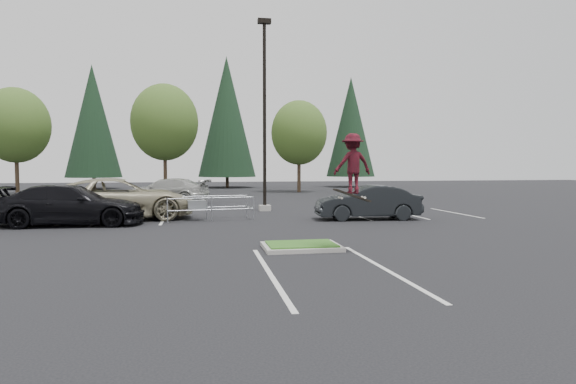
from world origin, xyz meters
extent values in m
plane|color=black|center=(0.00, 0.00, 0.00)|extent=(120.00, 120.00, 0.00)
cube|color=#9B9791|center=(0.00, 0.00, 0.06)|extent=(2.20, 1.60, 0.12)
cube|color=#355E1D|center=(0.00, 0.00, 0.13)|extent=(1.95, 1.35, 0.05)
cube|color=silver|center=(-4.50, 9.00, 0.00)|extent=(0.12, 5.20, 0.01)
cube|color=silver|center=(-7.20, 9.00, 0.00)|extent=(0.12, 5.20, 0.01)
cube|color=silver|center=(-9.90, 9.00, 0.00)|extent=(0.12, 5.20, 0.01)
cube|color=silver|center=(4.50, 9.00, 0.00)|extent=(0.12, 5.20, 0.01)
cube|color=silver|center=(7.20, 9.00, 0.00)|extent=(0.12, 5.20, 0.01)
cube|color=silver|center=(9.90, 9.00, 0.00)|extent=(0.12, 5.20, 0.01)
cube|color=silver|center=(-1.35, -3.00, 0.00)|extent=(0.12, 6.00, 0.01)
cube|color=silver|center=(1.35, -3.00, 0.00)|extent=(0.12, 6.00, 0.01)
cube|color=#9B9791|center=(0.50, 12.00, 0.15)|extent=(0.60, 0.60, 0.30)
cylinder|color=black|center=(0.50, 12.00, 5.00)|extent=(0.18, 0.18, 10.00)
cube|color=black|center=(0.50, 12.00, 10.00)|extent=(0.70, 0.35, 0.25)
cylinder|color=#38281C|center=(-18.00, 30.00, 1.61)|extent=(0.32, 0.32, 3.23)
ellipsoid|color=#385820|center=(-18.00, 30.00, 5.78)|extent=(5.44, 5.44, 6.26)
sphere|color=#385820|center=(-17.40, 29.70, 5.10)|extent=(3.40, 3.40, 3.40)
sphere|color=#385820|center=(-18.50, 30.40, 5.27)|extent=(3.74, 3.74, 3.74)
cylinder|color=#38281C|center=(-6.00, 30.50, 1.75)|extent=(0.32, 0.32, 3.50)
ellipsoid|color=#385820|center=(-6.00, 30.50, 6.26)|extent=(5.89, 5.89, 6.77)
sphere|color=#385820|center=(-5.40, 30.20, 5.52)|extent=(3.68, 3.68, 3.68)
sphere|color=#385820|center=(-6.50, 30.90, 5.70)|extent=(4.05, 4.05, 4.05)
cylinder|color=#38281C|center=(6.00, 29.80, 1.52)|extent=(0.32, 0.32, 3.04)
ellipsoid|color=#385820|center=(6.00, 29.80, 5.44)|extent=(5.12, 5.12, 5.89)
sphere|color=#385820|center=(6.60, 29.50, 4.80)|extent=(3.20, 3.20, 3.20)
sphere|color=#385820|center=(5.50, 30.20, 4.96)|extent=(3.52, 3.52, 3.52)
cylinder|color=#38281C|center=(-14.00, 40.00, 0.60)|extent=(0.36, 0.36, 1.20)
cone|color=black|center=(-14.00, 40.00, 7.10)|extent=(5.72, 5.72, 11.80)
cylinder|color=#38281C|center=(0.00, 40.50, 0.60)|extent=(0.36, 0.36, 1.20)
cone|color=black|center=(0.00, 40.50, 7.85)|extent=(6.38, 6.38, 13.30)
cylinder|color=#38281C|center=(14.00, 39.50, 0.60)|extent=(0.36, 0.36, 1.20)
cone|color=black|center=(14.00, 39.50, 6.85)|extent=(5.50, 5.50, 11.30)
cylinder|color=#95989D|center=(-4.25, 7.09, 0.53)|extent=(0.06, 0.06, 1.07)
cylinder|color=#95989D|center=(-4.43, 8.38, 0.53)|extent=(0.06, 0.06, 1.07)
cylinder|color=#95989D|center=(-2.41, 7.36, 0.53)|extent=(0.06, 0.06, 1.07)
cylinder|color=#95989D|center=(-2.59, 8.64, 0.53)|extent=(0.06, 0.06, 1.07)
cylinder|color=#95989D|center=(-0.57, 7.62, 0.53)|extent=(0.06, 0.06, 1.07)
cylinder|color=#95989D|center=(-0.75, 8.91, 0.53)|extent=(0.06, 0.06, 1.07)
cylinder|color=#95989D|center=(-2.41, 7.36, 0.51)|extent=(3.68, 0.58, 0.05)
cylinder|color=#95989D|center=(-2.41, 7.36, 1.02)|extent=(3.68, 0.58, 0.05)
cylinder|color=#95989D|center=(-2.59, 8.64, 0.51)|extent=(3.68, 0.58, 0.05)
cylinder|color=#95989D|center=(-2.59, 8.64, 1.02)|extent=(3.68, 0.58, 0.05)
cube|color=#95989D|center=(-3.05, 7.92, 0.67)|extent=(0.85, 0.59, 0.45)
cube|color=black|center=(1.20, -1.00, 1.60)|extent=(1.05, 0.39, 0.38)
cylinder|color=beige|center=(0.87, -1.11, 1.54)|extent=(0.07, 0.04, 0.07)
cylinder|color=beige|center=(0.87, -0.89, 1.54)|extent=(0.07, 0.04, 0.07)
cylinder|color=beige|center=(1.53, -1.11, 1.54)|extent=(0.07, 0.04, 0.07)
cylinder|color=beige|center=(1.53, -0.89, 1.54)|extent=(0.07, 0.04, 0.07)
imported|color=maroon|center=(1.20, -1.00, 2.46)|extent=(1.13, 0.74, 1.63)
imported|color=tan|center=(-6.50, 8.84, 0.93)|extent=(7.11, 4.11, 1.86)
imported|color=black|center=(-8.00, 7.00, 0.82)|extent=(5.72, 2.48, 1.64)
imported|color=black|center=(4.50, 7.00, 0.76)|extent=(4.74, 1.96, 1.53)
imported|color=#AEAFA9|center=(-5.00, 18.00, 0.80)|extent=(5.91, 3.64, 1.60)
camera|label=1|loc=(-2.83, -13.52, 2.40)|focal=30.00mm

